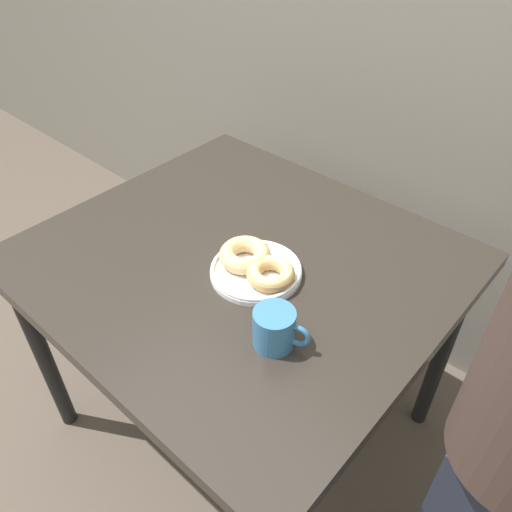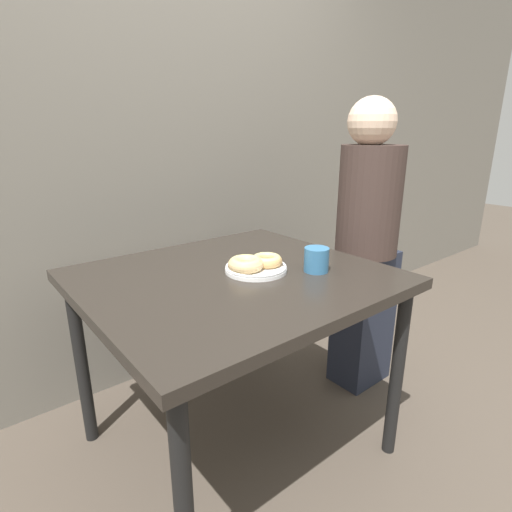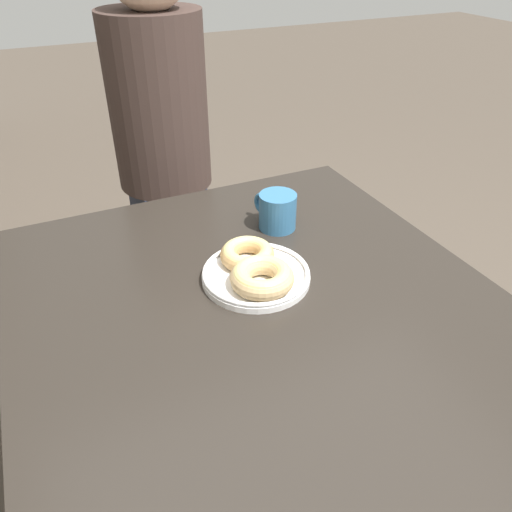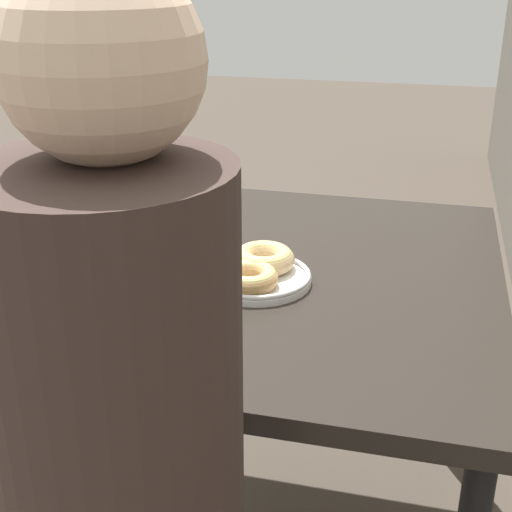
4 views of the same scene
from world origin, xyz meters
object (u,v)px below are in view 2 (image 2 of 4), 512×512
object	(u,v)px
dining_table	(235,294)
donut_plate	(255,264)
coffee_mug	(317,259)
person_figure	(367,247)

from	to	relation	value
dining_table	donut_plate	distance (m)	0.13
donut_plate	coffee_mug	size ratio (longest dim) A/B	1.97
dining_table	person_figure	world-z (taller)	person_figure
coffee_mug	dining_table	bearing A→B (deg)	147.40
donut_plate	dining_table	bearing A→B (deg)	162.05
dining_table	coffee_mug	bearing A→B (deg)	-32.60
coffee_mug	person_figure	distance (m)	0.54
dining_table	coffee_mug	xyz separation A→B (m)	(0.26, -0.17, 0.12)
donut_plate	coffee_mug	xyz separation A→B (m)	(0.18, -0.14, 0.02)
coffee_mug	person_figure	xyz separation A→B (m)	(0.51, 0.14, -0.08)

